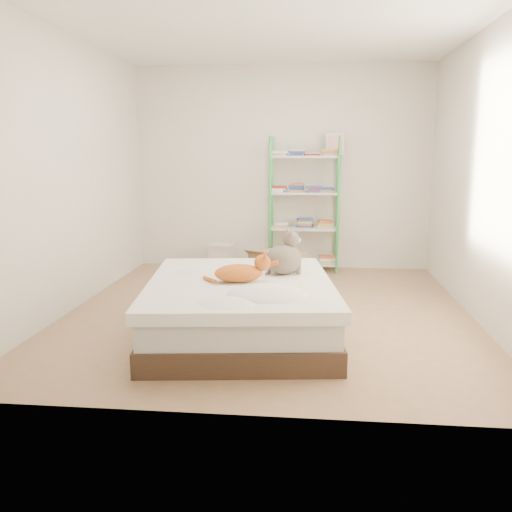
# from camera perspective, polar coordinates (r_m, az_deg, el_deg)

# --- Properties ---
(room) EXTENTS (3.81, 4.21, 2.61)m
(room) POSITION_cam_1_polar(r_m,az_deg,el_deg) (5.02, 1.38, 8.52)
(room) COLOR tan
(room) RESTS_ON ground
(bed) EXTENTS (1.70, 2.02, 0.47)m
(bed) POSITION_cam_1_polar(r_m,az_deg,el_deg) (4.51, -1.66, -5.48)
(bed) COLOR #442C1F
(bed) RESTS_ON ground
(orange_cat) EXTENTS (0.50, 0.34, 0.19)m
(orange_cat) POSITION_cam_1_polar(r_m,az_deg,el_deg) (4.37, -1.86, -1.56)
(orange_cat) COLOR #D45A24
(orange_cat) RESTS_ON bed
(grey_cat) EXTENTS (0.42, 0.39, 0.38)m
(grey_cat) POSITION_cam_1_polar(r_m,az_deg,el_deg) (4.63, 2.96, 0.36)
(grey_cat) COLOR gray
(grey_cat) RESTS_ON bed
(shelf_unit) EXTENTS (0.92, 0.36, 1.74)m
(shelf_unit) POSITION_cam_1_polar(r_m,az_deg,el_deg) (6.91, 5.15, 5.69)
(shelf_unit) COLOR green
(shelf_unit) RESTS_ON ground
(cardboard_box) EXTENTS (0.68, 0.71, 0.43)m
(cardboard_box) POSITION_cam_1_polar(r_m,az_deg,el_deg) (6.21, 2.33, -1.36)
(cardboard_box) COLOR #A87B58
(cardboard_box) RESTS_ON ground
(white_bin) EXTENTS (0.36, 0.34, 0.34)m
(white_bin) POSITION_cam_1_polar(r_m,az_deg,el_deg) (7.01, -3.60, -0.08)
(white_bin) COLOR silver
(white_bin) RESTS_ON ground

